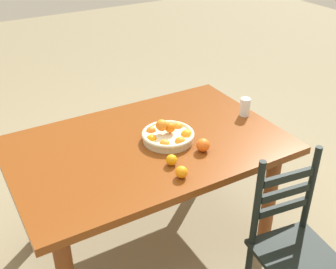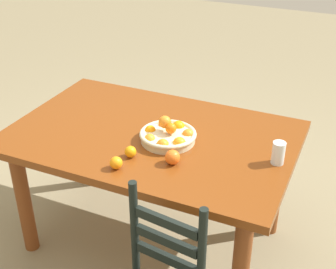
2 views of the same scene
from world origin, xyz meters
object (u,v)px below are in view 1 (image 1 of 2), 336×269
orange_loose_1 (203,145)px  fruit_bowl (168,135)px  orange_loose_0 (181,172)px  drinking_glass (245,107)px  dining_table (148,158)px  orange_loose_2 (172,160)px  chair_near_window (291,248)px

orange_loose_1 → fruit_bowl: bearing=-60.2°
orange_loose_0 → fruit_bowl: bearing=-109.4°
orange_loose_0 → drinking_glass: 0.80m
dining_table → fruit_bowl: bearing=162.3°
orange_loose_2 → fruit_bowl: bearing=-115.8°
orange_loose_0 → orange_loose_1: bearing=-147.1°
orange_loose_0 → orange_loose_1: orange_loose_1 is taller
chair_near_window → orange_loose_2: chair_near_window is taller
orange_loose_1 → orange_loose_2: size_ratio=1.25×
drinking_glass → orange_loose_1: bearing=24.8°
fruit_bowl → orange_loose_0: bearing=70.6°
orange_loose_0 → dining_table: bearing=-90.8°
orange_loose_0 → drinking_glass: (-0.71, -0.37, 0.03)m
dining_table → drinking_glass: drinking_glass is taller
chair_near_window → orange_loose_2: (0.39, -0.56, 0.35)m
chair_near_window → drinking_glass: 0.94m
fruit_bowl → drinking_glass: fruit_bowl is taller
orange_loose_2 → drinking_glass: 0.74m
chair_near_window → orange_loose_0: bearing=140.1°
drinking_glass → dining_table: bearing=-1.1°
orange_loose_1 → drinking_glass: 0.52m
orange_loose_1 → drinking_glass: bearing=-155.2°
orange_loose_2 → drinking_glass: drinking_glass is taller
orange_loose_2 → dining_table: bearing=-88.2°
orange_loose_0 → drinking_glass: drinking_glass is taller
fruit_bowl → orange_loose_0: size_ratio=4.82×
dining_table → orange_loose_0: orange_loose_0 is taller
dining_table → chair_near_window: chair_near_window is taller
dining_table → orange_loose_2: (-0.01, 0.26, 0.14)m
orange_loose_1 → orange_loose_2: orange_loose_1 is taller
dining_table → orange_loose_2: orange_loose_2 is taller
orange_loose_2 → drinking_glass: bearing=-160.3°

